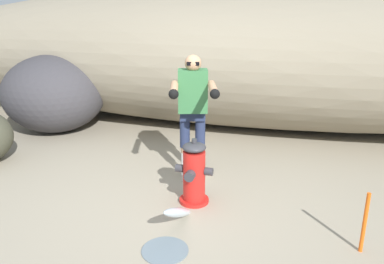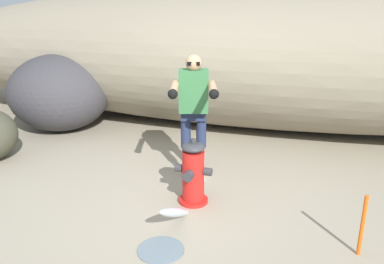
{
  "view_description": "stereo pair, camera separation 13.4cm",
  "coord_description": "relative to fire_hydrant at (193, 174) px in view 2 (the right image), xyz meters",
  "views": [
    {
      "loc": [
        1.29,
        -3.63,
        2.18
      ],
      "look_at": [
        0.07,
        0.56,
        0.75
      ],
      "focal_mm": 36.32,
      "sensor_mm": 36.0,
      "label": 1
    },
    {
      "loc": [
        1.41,
        -3.59,
        2.18
      ],
      "look_at": [
        0.07,
        0.56,
        0.75
      ],
      "focal_mm": 36.32,
      "sensor_mm": 36.0,
      "label": 2
    }
  ],
  "objects": [
    {
      "name": "boulder_large",
      "position": [
        -3.13,
        1.93,
        0.33
      ],
      "size": [
        2.34,
        2.3,
        1.37
      ],
      "primitive_type": "ellipsoid",
      "rotation": [
        0.0,
        0.0,
        5.14
      ],
      "color": "#39373B",
      "rests_on": "ground_plane"
    },
    {
      "name": "hydrant_water_jet",
      "position": [
        0.0,
        -0.66,
        -0.21
      ],
      "size": [
        0.44,
        1.06,
        0.53
      ],
      "color": "silver",
      "rests_on": "ground_plane"
    },
    {
      "name": "dirt_embankment",
      "position": [
        -0.19,
        3.33,
        0.9
      ],
      "size": [
        14.53,
        3.2,
        2.51
      ],
      "primitive_type": "ellipsoid",
      "color": "gray",
      "rests_on": "ground_plane"
    },
    {
      "name": "ground_plane",
      "position": [
        -0.19,
        -0.25,
        -0.38
      ],
      "size": [
        56.0,
        56.0,
        0.04
      ],
      "primitive_type": "cube",
      "color": "gray"
    },
    {
      "name": "fire_hydrant",
      "position": [
        0.0,
        0.0,
        0.0
      ],
      "size": [
        0.43,
        0.39,
        0.78
      ],
      "color": "red",
      "rests_on": "ground_plane"
    },
    {
      "name": "survey_stake",
      "position": [
        1.75,
        -0.49,
        -0.06
      ],
      "size": [
        0.04,
        0.04,
        0.6
      ],
      "primitive_type": "cylinder",
      "color": "#E55914",
      "rests_on": "ground_plane"
    },
    {
      "name": "utility_worker",
      "position": [
        -0.2,
        0.63,
        0.67
      ],
      "size": [
        0.69,
        1.04,
        1.62
      ],
      "rotation": [
        0.0,
        0.0,
        -1.27
      ],
      "color": "beige",
      "rests_on": "ground_plane"
    }
  ]
}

